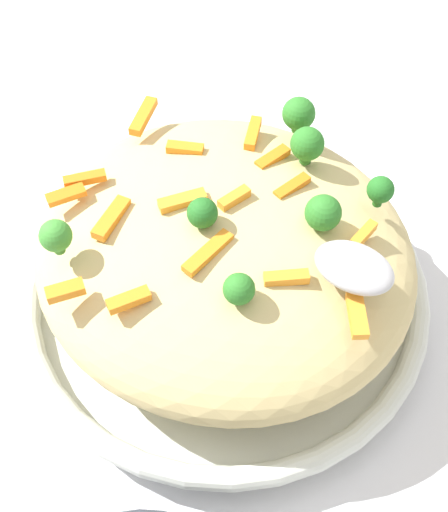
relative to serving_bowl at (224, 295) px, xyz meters
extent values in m
plane|color=silver|center=(0.00, 0.00, -0.02)|extent=(2.40, 2.40, 0.00)
cylinder|color=silver|center=(0.00, 0.00, -0.01)|extent=(0.31, 0.31, 0.02)
torus|color=silver|center=(0.00, 0.00, 0.01)|extent=(0.34, 0.34, 0.02)
torus|color=black|center=(0.00, 0.00, 0.01)|extent=(0.33, 0.33, 0.00)
ellipsoid|color=#D1BA7A|center=(0.00, 0.00, 0.06)|extent=(0.30, 0.28, 0.10)
cube|color=orange|center=(0.00, -0.07, 0.10)|extent=(0.02, 0.03, 0.01)
cube|color=orange|center=(0.07, 0.04, 0.10)|extent=(0.02, 0.04, 0.01)
cube|color=orange|center=(0.11, 0.02, 0.10)|extent=(0.03, 0.03, 0.01)
cube|color=orange|center=(-0.09, -0.04, 0.10)|extent=(0.01, 0.03, 0.01)
cube|color=orange|center=(0.00, -0.01, 0.11)|extent=(0.02, 0.03, 0.01)
cube|color=orange|center=(0.06, -0.04, 0.10)|extent=(0.03, 0.02, 0.01)
cube|color=orange|center=(0.02, 0.09, 0.10)|extent=(0.02, 0.03, 0.01)
cube|color=orange|center=(0.11, -0.06, 0.10)|extent=(0.02, 0.04, 0.01)
cube|color=orange|center=(0.03, -0.09, 0.10)|extent=(0.02, 0.03, 0.01)
cube|color=orange|center=(-0.12, 0.02, 0.10)|extent=(0.03, 0.03, 0.01)
cube|color=orange|center=(0.06, 0.11, 0.10)|extent=(0.02, 0.03, 0.01)
cube|color=orange|center=(0.03, 0.01, 0.11)|extent=(0.03, 0.03, 0.01)
cube|color=orange|center=(0.11, 0.04, 0.10)|extent=(0.02, 0.03, 0.01)
cube|color=orange|center=(-0.01, 0.04, 0.11)|extent=(0.02, 0.04, 0.01)
cube|color=orange|center=(-0.03, -0.05, 0.10)|extent=(0.02, 0.03, 0.01)
cube|color=orange|center=(-0.07, 0.02, 0.10)|extent=(0.03, 0.03, 0.01)
cylinder|color=#296820|center=(-0.06, -0.03, 0.10)|extent=(0.01, 0.01, 0.01)
sphere|color=#2D7A28|center=(-0.06, -0.03, 0.11)|extent=(0.03, 0.03, 0.03)
cylinder|color=#205B1C|center=(-0.09, -0.07, 0.10)|extent=(0.01, 0.01, 0.01)
sphere|color=#236B23|center=(-0.09, -0.07, 0.11)|extent=(0.02, 0.02, 0.02)
cylinder|color=#296820|center=(-0.02, -0.08, 0.10)|extent=(0.01, 0.01, 0.01)
sphere|color=#2D7A28|center=(-0.02, -0.08, 0.12)|extent=(0.03, 0.03, 0.03)
cylinder|color=#377928|center=(0.08, 0.09, 0.10)|extent=(0.01, 0.01, 0.01)
sphere|color=#3D8E33|center=(0.08, 0.09, 0.12)|extent=(0.02, 0.02, 0.02)
cylinder|color=#296820|center=(0.00, -0.11, 0.10)|extent=(0.01, 0.01, 0.01)
sphere|color=#2D7A28|center=(0.00, -0.11, 0.12)|extent=(0.03, 0.03, 0.03)
cylinder|color=#296820|center=(-0.05, 0.06, 0.10)|extent=(0.01, 0.01, 0.01)
sphere|color=#2D7A28|center=(-0.05, 0.06, 0.11)|extent=(0.02, 0.02, 0.02)
cylinder|color=#205B1C|center=(0.01, 0.02, 0.11)|extent=(0.01, 0.01, 0.01)
sphere|color=#236B23|center=(0.01, 0.02, 0.12)|extent=(0.02, 0.02, 0.02)
ellipsoid|color=#B7B7BC|center=(-0.10, 0.00, 0.11)|extent=(0.06, 0.04, 0.02)
camera|label=1|loc=(-0.18, 0.28, 0.50)|focal=49.92mm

